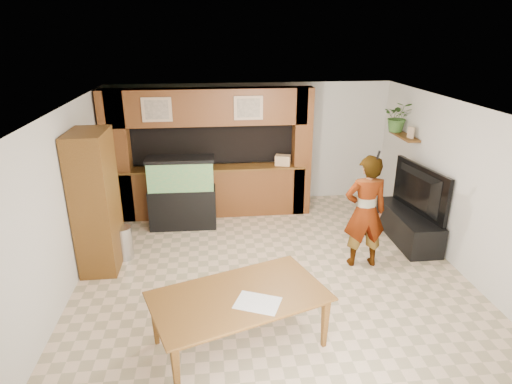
{
  "coord_description": "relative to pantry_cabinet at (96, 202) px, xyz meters",
  "views": [
    {
      "loc": [
        -0.89,
        -5.8,
        3.64
      ],
      "look_at": [
        -0.19,
        0.6,
        1.18
      ],
      "focal_mm": 30.0,
      "sensor_mm": 36.0,
      "label": 1
    }
  ],
  "objects": [
    {
      "name": "floor",
      "position": [
        2.7,
        -0.6,
        -1.12
      ],
      "size": [
        6.5,
        6.5,
        0.0
      ],
      "primitive_type": "plane",
      "color": "#D1B291",
      "rests_on": "ground"
    },
    {
      "name": "ceiling",
      "position": [
        2.7,
        -0.6,
        1.48
      ],
      "size": [
        6.5,
        6.5,
        0.0
      ],
      "primitive_type": "plane",
      "color": "white",
      "rests_on": "wall_back"
    },
    {
      "name": "wall_back",
      "position": [
        2.7,
        2.65,
        0.18
      ],
      "size": [
        6.0,
        0.0,
        6.0
      ],
      "primitive_type": "plane",
      "rotation": [
        1.57,
        0.0,
        0.0
      ],
      "color": "beige",
      "rests_on": "floor"
    },
    {
      "name": "wall_left",
      "position": [
        -0.3,
        -0.6,
        0.18
      ],
      "size": [
        0.0,
        6.5,
        6.5
      ],
      "primitive_type": "plane",
      "rotation": [
        1.57,
        0.0,
        1.57
      ],
      "color": "beige",
      "rests_on": "floor"
    },
    {
      "name": "wall_right",
      "position": [
        5.7,
        -0.6,
        0.18
      ],
      "size": [
        0.0,
        6.5,
        6.5
      ],
      "primitive_type": "plane",
      "rotation": [
        1.57,
        0.0,
        -1.57
      ],
      "color": "beige",
      "rests_on": "floor"
    },
    {
      "name": "partition",
      "position": [
        1.75,
        2.04,
        0.19
      ],
      "size": [
        4.2,
        0.99,
        2.6
      ],
      "color": "brown",
      "rests_on": "floor"
    },
    {
      "name": "wall_clock",
      "position": [
        -0.27,
        0.4,
        0.78
      ],
      "size": [
        0.05,
        0.25,
        0.25
      ],
      "color": "black",
      "rests_on": "wall_left"
    },
    {
      "name": "wall_shelf",
      "position": [
        5.55,
        1.35,
        0.58
      ],
      "size": [
        0.25,
        0.9,
        0.04
      ],
      "primitive_type": "cube",
      "color": "brown",
      "rests_on": "wall_right"
    },
    {
      "name": "pantry_cabinet",
      "position": [
        0.0,
        0.0,
        0.0
      ],
      "size": [
        0.56,
        0.91,
        2.24
      ],
      "primitive_type": "cube",
      "color": "brown",
      "rests_on": "floor"
    },
    {
      "name": "trash_can",
      "position": [
        0.29,
        0.2,
        -0.83
      ],
      "size": [
        0.31,
        0.31,
        0.57
      ],
      "primitive_type": "cylinder",
      "color": "#B2B2B7",
      "rests_on": "floor"
    },
    {
      "name": "aquarium",
      "position": [
        1.23,
        1.35,
        -0.43
      ],
      "size": [
        1.27,
        0.48,
        1.41
      ],
      "rotation": [
        0.0,
        0.0,
        -0.02
      ],
      "color": "black",
      "rests_on": "floor"
    },
    {
      "name": "tv_stand",
      "position": [
        5.35,
        0.34,
        -0.85
      ],
      "size": [
        0.59,
        1.62,
        0.54
      ],
      "primitive_type": "cube",
      "color": "black",
      "rests_on": "floor"
    },
    {
      "name": "television",
      "position": [
        5.35,
        0.34,
        -0.15
      ],
      "size": [
        0.43,
        1.5,
        0.86
      ],
      "primitive_type": "imported",
      "rotation": [
        0.0,
        0.0,
        1.73
      ],
      "color": "black",
      "rests_on": "tv_stand"
    },
    {
      "name": "photo_frame",
      "position": [
        5.55,
        1.1,
        0.71
      ],
      "size": [
        0.07,
        0.17,
        0.22
      ],
      "primitive_type": "cube",
      "rotation": [
        0.0,
        0.0,
        0.22
      ],
      "color": "tan",
      "rests_on": "wall_shelf"
    },
    {
      "name": "potted_plant",
      "position": [
        5.52,
        1.65,
        0.9
      ],
      "size": [
        0.69,
        0.65,
        0.6
      ],
      "primitive_type": "imported",
      "rotation": [
        0.0,
        0.0,
        -0.41
      ],
      "color": "#386327",
      "rests_on": "wall_shelf"
    },
    {
      "name": "person",
      "position": [
        4.2,
        -0.42,
        -0.18
      ],
      "size": [
        0.69,
        0.46,
        1.87
      ],
      "primitive_type": "imported",
      "rotation": [
        0.0,
        0.0,
        3.12
      ],
      "color": "#A17C58",
      "rests_on": "floor"
    },
    {
      "name": "microphone",
      "position": [
        4.25,
        -0.58,
        0.79
      ],
      "size": [
        0.03,
        0.1,
        0.16
      ],
      "primitive_type": "cylinder",
      "rotation": [
        0.44,
        0.0,
        0.0
      ],
      "color": "black",
      "rests_on": "person"
    },
    {
      "name": "dining_table",
      "position": [
        2.09,
        -2.19,
        -0.76
      ],
      "size": [
        2.29,
        1.74,
        0.71
      ],
      "primitive_type": "imported",
      "rotation": [
        0.0,
        0.0,
        0.34
      ],
      "color": "brown",
      "rests_on": "floor"
    },
    {
      "name": "newspaper_a",
      "position": [
        2.28,
        -2.33,
        -0.4
      ],
      "size": [
        0.6,
        0.53,
        0.01
      ],
      "primitive_type": "cube",
      "rotation": [
        0.0,
        0.0,
        -0.41
      ],
      "color": "silver",
      "rests_on": "dining_table"
    },
    {
      "name": "counter_box",
      "position": [
        3.26,
        1.85,
        0.02
      ],
      "size": [
        0.35,
        0.28,
        0.2
      ],
      "primitive_type": "cube",
      "rotation": [
        0.0,
        0.0,
        -0.3
      ],
      "color": "tan",
      "rests_on": "partition"
    }
  ]
}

